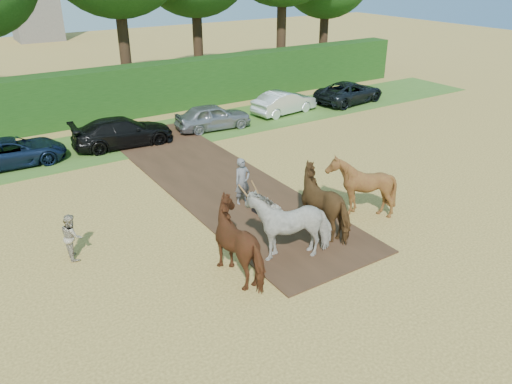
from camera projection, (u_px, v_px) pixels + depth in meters
ground at (279, 266)px, 15.67m from camera, size 120.00×120.00×0.00m
earth_strip at (214, 180)px, 21.72m from camera, size 4.50×17.00×0.05m
grass_verge at (126, 142)px, 26.31m from camera, size 50.00×5.00×0.03m
hedgerow at (96, 96)px, 29.10m from camera, size 46.00×1.60×3.00m
spectator_near at (72, 236)px, 15.83m from camera, size 0.62×0.78×1.53m
plough_team at (307, 210)px, 16.68m from camera, size 7.50×5.80×2.27m
parked_cars at (149, 127)px, 26.36m from camera, size 36.46×3.26×1.48m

